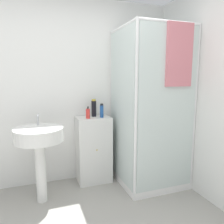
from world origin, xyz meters
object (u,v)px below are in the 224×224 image
Objects in this scene: shampoo_bottle_blue at (102,111)px; soap_dispenser at (88,114)px; sink at (39,142)px; shampoo_bottle_tall_black at (94,108)px.

soap_dispenser is at bearing -175.51° from shampoo_bottle_blue.
shampoo_bottle_blue reaches higher than soap_dispenser.
shampoo_bottle_blue is at bearing 4.49° from soap_dispenser.
shampoo_bottle_tall_black reaches higher than sink.
sink is 6.39× the size of soap_dispenser.
shampoo_bottle_tall_black is (0.11, 0.12, 0.05)m from soap_dispenser.
sink is at bearing -160.17° from soap_dispenser.
shampoo_bottle_tall_black reaches higher than soap_dispenser.
soap_dispenser is 0.20m from shampoo_bottle_blue.
soap_dispenser is at bearing 19.83° from sink.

